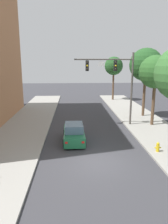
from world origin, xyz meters
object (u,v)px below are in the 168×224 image
(car_lead_green, at_px, (74,133))
(fire_hydrant, at_px, (158,147))
(street_tree_farthest, at_px, (114,66))
(street_tree_third, at_px, (146,65))
(street_tree_second, at_px, (156,72))
(traffic_signal_mast, at_px, (116,76))

(car_lead_green, bearing_deg, fire_hydrant, -24.73)
(fire_hydrant, bearing_deg, street_tree_farthest, 87.48)
(fire_hydrant, distance_m, street_tree_third, 12.90)
(street_tree_second, height_order, street_tree_third, street_tree_third)
(car_lead_green, distance_m, street_tree_third, 13.35)
(car_lead_green, bearing_deg, street_tree_third, 43.65)
(traffic_signal_mast, bearing_deg, fire_hydrant, -76.46)
(street_tree_second, xyz_separation_m, street_tree_farthest, (-1.16, 16.39, 0.39))
(street_tree_second, height_order, street_tree_farthest, street_tree_farthest)
(street_tree_second, distance_m, street_tree_farthest, 16.44)
(street_tree_second, relative_size, street_tree_farthest, 0.96)
(traffic_signal_mast, height_order, car_lead_green, traffic_signal_mast)
(street_tree_third, bearing_deg, car_lead_green, -136.35)
(fire_hydrant, bearing_deg, traffic_signal_mast, 103.54)
(street_tree_third, bearing_deg, fire_hydrant, -102.84)
(traffic_signal_mast, height_order, street_tree_second, traffic_signal_mast)
(fire_hydrant, distance_m, street_tree_second, 9.06)
(car_lead_green, xyz_separation_m, street_tree_third, (8.75, 8.35, 5.65))
(traffic_signal_mast, bearing_deg, car_lead_green, -133.99)
(traffic_signal_mast, xyz_separation_m, street_tree_farthest, (2.82, 16.08, 0.75))
(car_lead_green, distance_m, street_tree_second, 10.63)
(traffic_signal_mast, distance_m, car_lead_green, 7.84)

